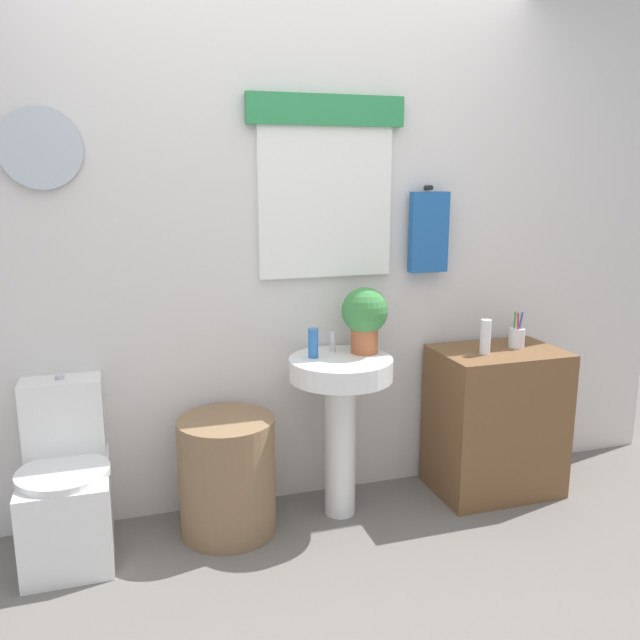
% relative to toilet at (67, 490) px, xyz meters
% --- Properties ---
extents(ground_plane, '(8.00, 8.00, 0.00)m').
position_rel_toilet_xyz_m(ground_plane, '(1.05, -0.89, -0.29)').
color(ground_plane, slate).
extents(back_wall, '(4.40, 0.18, 2.60)m').
position_rel_toilet_xyz_m(back_wall, '(1.05, 0.26, 1.01)').
color(back_wall, silver).
rests_on(back_wall, ground_plane).
extents(toilet, '(0.38, 0.51, 0.77)m').
position_rel_toilet_xyz_m(toilet, '(0.00, 0.00, 0.00)').
color(toilet, white).
rests_on(toilet, ground_plane).
extents(laundry_hamper, '(0.44, 0.44, 0.55)m').
position_rel_toilet_xyz_m(laundry_hamper, '(0.69, -0.04, -0.02)').
color(laundry_hamper, '#846647').
rests_on(laundry_hamper, ground_plane).
extents(pedestal_sink, '(0.49, 0.49, 0.79)m').
position_rel_toilet_xyz_m(pedestal_sink, '(1.24, -0.04, 0.29)').
color(pedestal_sink, white).
rests_on(pedestal_sink, ground_plane).
extents(faucet, '(0.03, 0.03, 0.10)m').
position_rel_toilet_xyz_m(faucet, '(1.24, 0.08, 0.55)').
color(faucet, silver).
rests_on(faucet, pedestal_sink).
extents(wooden_cabinet, '(0.63, 0.44, 0.76)m').
position_rel_toilet_xyz_m(wooden_cabinet, '(2.09, -0.04, 0.09)').
color(wooden_cabinet, brown).
rests_on(wooden_cabinet, ground_plane).
extents(soap_bottle, '(0.05, 0.05, 0.14)m').
position_rel_toilet_xyz_m(soap_bottle, '(1.12, 0.01, 0.57)').
color(soap_bottle, '#2D6BB7').
rests_on(soap_bottle, pedestal_sink).
extents(potted_plant, '(0.22, 0.22, 0.32)m').
position_rel_toilet_xyz_m(potted_plant, '(1.38, 0.02, 0.68)').
color(potted_plant, '#AD5B38').
rests_on(potted_plant, pedestal_sink).
extents(lotion_bottle, '(0.05, 0.05, 0.17)m').
position_rel_toilet_xyz_m(lotion_bottle, '(1.98, -0.08, 0.55)').
color(lotion_bottle, white).
rests_on(lotion_bottle, wooden_cabinet).
extents(toothbrush_cup, '(0.08, 0.08, 0.19)m').
position_rel_toilet_xyz_m(toothbrush_cup, '(2.21, -0.02, 0.52)').
color(toothbrush_cup, silver).
rests_on(toothbrush_cup, wooden_cabinet).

